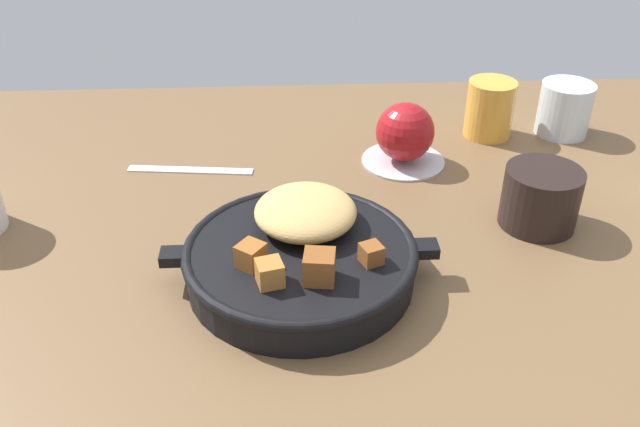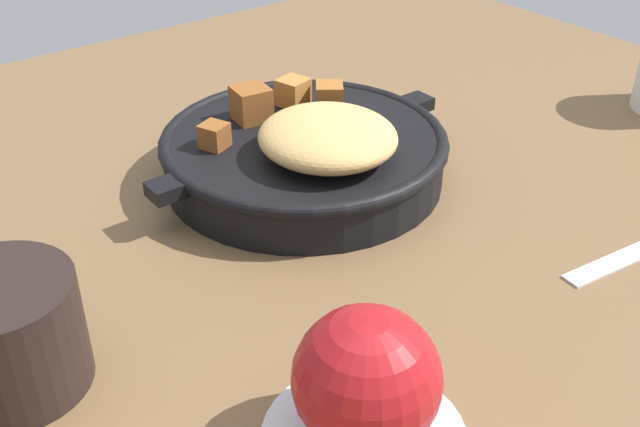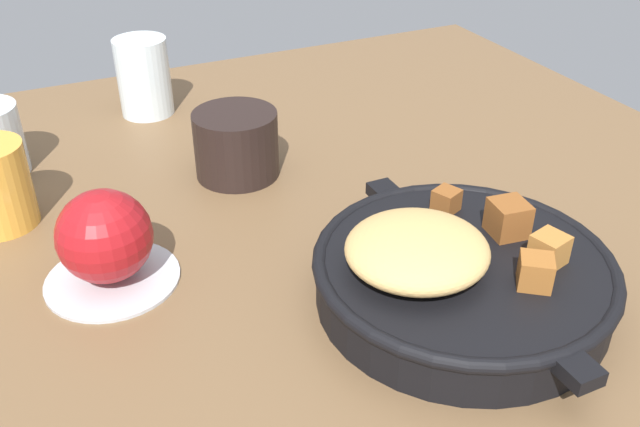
% 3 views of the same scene
% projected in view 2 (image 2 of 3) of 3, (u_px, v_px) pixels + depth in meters
% --- Properties ---
extents(ground_plane, '(1.18, 0.98, 0.02)m').
position_uv_depth(ground_plane, '(293.00, 237.00, 0.62)').
color(ground_plane, brown).
extents(cast_iron_skillet, '(0.29, 0.25, 0.08)m').
position_uv_depth(cast_iron_skillet, '(306.00, 150.00, 0.66)').
color(cast_iron_skillet, black).
rests_on(cast_iron_skillet, ground_plane).
extents(red_apple, '(0.08, 0.08, 0.08)m').
position_uv_depth(red_apple, '(367.00, 379.00, 0.40)').
color(red_apple, maroon).
rests_on(red_apple, saucer_plate).
extents(coffee_mug_dark, '(0.09, 0.09, 0.07)m').
position_uv_depth(coffee_mug_dark, '(6.00, 335.00, 0.45)').
color(coffee_mug_dark, black).
rests_on(coffee_mug_dark, ground_plane).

